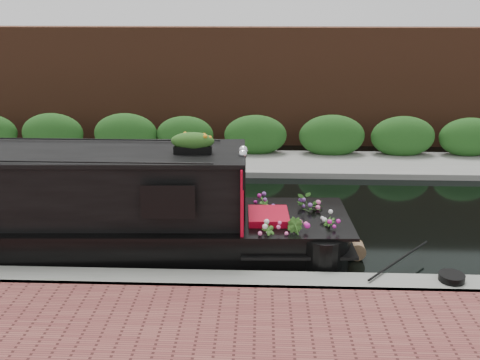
{
  "coord_description": "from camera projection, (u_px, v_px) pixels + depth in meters",
  "views": [
    {
      "loc": [
        2.28,
        -11.56,
        4.86
      ],
      "look_at": [
        1.84,
        -0.6,
        1.15
      ],
      "focal_mm": 40.0,
      "sensor_mm": 36.0,
      "label": 1
    }
  ],
  "objects": [
    {
      "name": "ground",
      "position": [
        163.0,
        217.0,
        12.59
      ],
      "size": [
        80.0,
        80.0,
        0.0
      ],
      "primitive_type": "plane",
      "color": "black",
      "rests_on": "ground"
    },
    {
      "name": "narrowboat",
      "position": [
        41.0,
        215.0,
        10.6
      ],
      "size": [
        11.74,
        2.49,
        2.74
      ],
      "rotation": [
        0.0,
        0.0,
        0.04
      ],
      "color": "black",
      "rests_on": "ground"
    },
    {
      "name": "far_brick_wall",
      "position": [
        198.0,
        141.0,
        19.41
      ],
      "size": [
        40.0,
        1.0,
        8.0
      ],
      "primitive_type": "cube",
      "color": "#532D1C",
      "rests_on": "ground"
    },
    {
      "name": "far_bank_path",
      "position": [
        187.0,
        165.0,
        16.56
      ],
      "size": [
        40.0,
        2.4,
        0.34
      ],
      "primitive_type": "cube",
      "color": "gray",
      "rests_on": "ground"
    },
    {
      "name": "rope_fender",
      "position": [
        356.0,
        250.0,
        10.57
      ],
      "size": [
        0.34,
        0.33,
        0.34
      ],
      "primitive_type": "cylinder",
      "rotation": [
        1.57,
        0.0,
        0.0
      ],
      "color": "brown",
      "rests_on": "ground"
    },
    {
      "name": "coiled_mooring_rope",
      "position": [
        452.0,
        277.0,
        9.22
      ],
      "size": [
        0.44,
        0.44,
        0.12
      ],
      "primitive_type": "cylinder",
      "color": "black",
      "rests_on": "near_bank_coping"
    },
    {
      "name": "far_hedge",
      "position": [
        191.0,
        157.0,
        17.42
      ],
      "size": [
        40.0,
        1.1,
        2.8
      ],
      "primitive_type": "cube",
      "color": "#21511B",
      "rests_on": "ground"
    },
    {
      "name": "near_bank_coping",
      "position": [
        130.0,
        289.0,
        9.46
      ],
      "size": [
        40.0,
        0.6,
        0.5
      ],
      "primitive_type": "cube",
      "color": "gray",
      "rests_on": "ground"
    }
  ]
}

